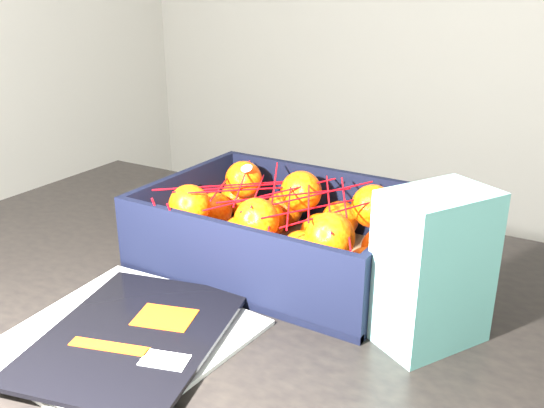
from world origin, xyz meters
The scene contains 6 objects.
table centered at (0.09, -0.23, 0.65)m, with size 1.22×0.83×0.75m.
magazine_stack centered at (0.09, -0.42, 0.76)m, with size 0.30×0.32×0.02m.
produce_crate centered at (0.14, -0.13, 0.79)m, with size 0.41×0.31×0.12m.
clementine_heap centered at (0.14, -0.13, 0.81)m, with size 0.39×0.29×0.12m.
mesh_net centered at (0.13, -0.13, 0.86)m, with size 0.34×0.27×0.09m.
retail_carton centered at (0.41, -0.22, 0.85)m, with size 0.09×0.13×0.20m, color silver.
Camera 1 is at (0.58, -0.87, 1.18)m, focal length 38.97 mm.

